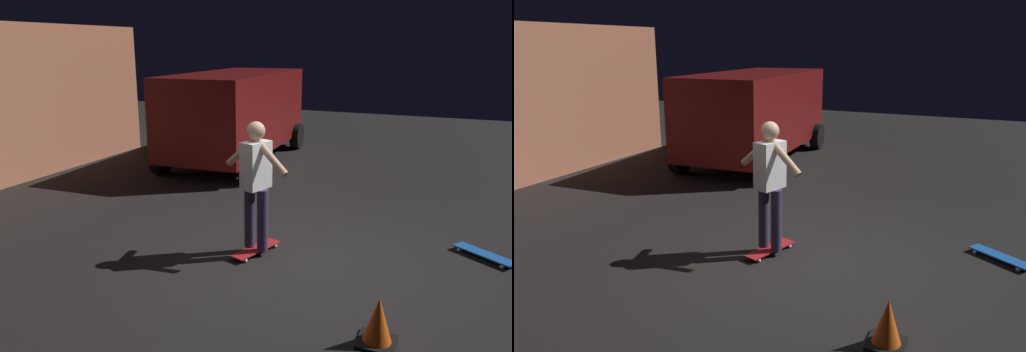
{
  "view_description": "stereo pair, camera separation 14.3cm",
  "coord_description": "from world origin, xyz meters",
  "views": [
    {
      "loc": [
        -5.31,
        -1.81,
        2.64
      ],
      "look_at": [
        0.05,
        0.53,
        1.05
      ],
      "focal_mm": 33.91,
      "sensor_mm": 36.0,
      "label": 1
    },
    {
      "loc": [
        -5.25,
        -1.94,
        2.64
      ],
      "look_at": [
        0.05,
        0.53,
        1.05
      ],
      "focal_mm": 33.91,
      "sensor_mm": 36.0,
      "label": 2
    }
  ],
  "objects": [
    {
      "name": "skateboard_ridden",
      "position": [
        0.05,
        0.53,
        0.06
      ],
      "size": [
        0.8,
        0.42,
        0.07
      ],
      "color": "#AD1E23",
      "rests_on": "ground_plane"
    },
    {
      "name": "parked_van",
      "position": [
        4.77,
        3.08,
        1.16
      ],
      "size": [
        4.71,
        2.44,
        2.03
      ],
      "color": "maroon",
      "rests_on": "ground_plane"
    },
    {
      "name": "traffic_cone",
      "position": [
        -1.32,
        -1.28,
        0.21
      ],
      "size": [
        0.34,
        0.34,
        0.46
      ],
      "color": "black",
      "rests_on": "ground_plane"
    },
    {
      "name": "ground_plane",
      "position": [
        0.0,
        0.0,
        0.0
      ],
      "size": [
        28.0,
        28.0,
        0.0
      ],
      "primitive_type": "plane",
      "color": "black"
    },
    {
      "name": "skateboard_spare",
      "position": [
        1.07,
        -2.21,
        0.06
      ],
      "size": [
        0.6,
        0.76,
        0.07
      ],
      "color": "#1959B2",
      "rests_on": "ground_plane"
    },
    {
      "name": "skater",
      "position": [
        0.05,
        0.53,
        1.04
      ],
      "size": [
        0.43,
        0.96,
        1.67
      ],
      "color": "#382D4C",
      "rests_on": "skateboard_ridden"
    }
  ]
}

